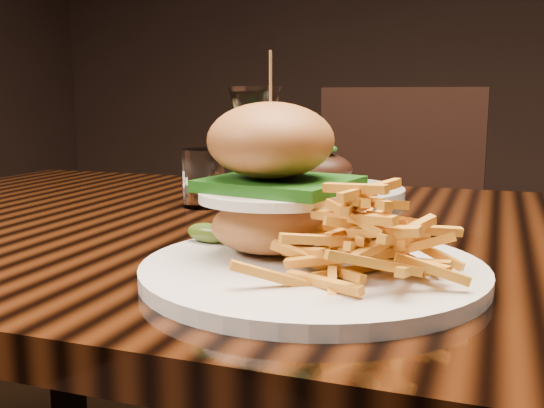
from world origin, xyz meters
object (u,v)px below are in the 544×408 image
(dining_table, at_px, (319,283))
(wine_glass, at_px, (255,126))
(chair_far, at_px, (391,240))
(far_dish, at_px, (320,187))
(burger_plate, at_px, (310,218))

(dining_table, relative_size, wine_glass, 8.44)
(chair_far, bearing_deg, wine_glass, -92.08)
(far_dish, bearing_deg, chair_far, 87.22)
(burger_plate, xyz_separation_m, chair_far, (-0.09, 1.12, -0.27))
(burger_plate, relative_size, far_dish, 1.15)
(dining_table, xyz_separation_m, burger_plate, (0.05, -0.23, 0.14))
(burger_plate, bearing_deg, dining_table, 125.91)
(far_dish, relative_size, chair_far, 0.31)
(dining_table, height_order, wine_glass, wine_glass)
(chair_far, bearing_deg, far_dish, -92.47)
(dining_table, xyz_separation_m, wine_glass, (-0.08, -0.04, 0.22))
(dining_table, xyz_separation_m, chair_far, (-0.04, 0.89, -0.13))
(burger_plate, bearing_deg, wine_glass, 147.71)
(wine_glass, bearing_deg, burger_plate, -55.46)
(far_dish, distance_m, chair_far, 0.67)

